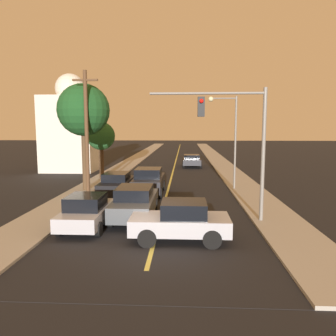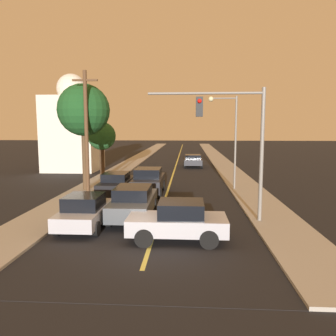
% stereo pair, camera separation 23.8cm
% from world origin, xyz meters
% --- Properties ---
extents(ground_plane, '(200.00, 200.00, 0.00)m').
position_xyz_m(ground_plane, '(0.00, 0.00, 0.00)').
color(ground_plane, black).
extents(road_surface, '(8.83, 80.00, 0.01)m').
position_xyz_m(road_surface, '(0.00, 36.00, 0.01)').
color(road_surface, black).
rests_on(road_surface, ground).
extents(sidewalk_left, '(2.50, 80.00, 0.12)m').
position_xyz_m(sidewalk_left, '(-5.67, 36.00, 0.06)').
color(sidewalk_left, '#9E998E').
rests_on(sidewalk_left, ground).
extents(sidewalk_right, '(2.50, 80.00, 0.12)m').
position_xyz_m(sidewalk_right, '(5.67, 36.00, 0.06)').
color(sidewalk_right, '#9E998E').
rests_on(sidewalk_right, ground).
extents(car_near_lane_front, '(1.99, 4.70, 1.63)m').
position_xyz_m(car_near_lane_front, '(-1.24, 3.88, 0.84)').
color(car_near_lane_front, '#474C51').
rests_on(car_near_lane_front, ground).
extents(car_near_lane_second, '(2.03, 4.46, 1.76)m').
position_xyz_m(car_near_lane_second, '(-1.24, 9.96, 0.89)').
color(car_near_lane_second, black).
rests_on(car_near_lane_second, ground).
extents(car_outer_lane_front, '(1.88, 3.96, 1.51)m').
position_xyz_m(car_outer_lane_front, '(-3.18, 2.35, 0.76)').
color(car_outer_lane_front, '#A5A8B2').
rests_on(car_outer_lane_front, ground).
extents(car_outer_lane_second, '(1.85, 4.42, 1.61)m').
position_xyz_m(car_outer_lane_second, '(-3.18, 8.88, 0.83)').
color(car_outer_lane_second, black).
rests_on(car_outer_lane_second, ground).
extents(car_far_oncoming, '(2.09, 4.18, 1.38)m').
position_xyz_m(car_far_oncoming, '(1.99, 25.40, 0.74)').
color(car_far_oncoming, black).
rests_on(car_far_oncoming, ground).
extents(car_crossing_right, '(3.91, 1.94, 1.59)m').
position_xyz_m(car_crossing_right, '(1.05, 0.88, 0.81)').
color(car_crossing_right, '#A5A8B2').
rests_on(car_crossing_right, ground).
extents(traffic_signal_mast, '(5.35, 0.42, 6.16)m').
position_xyz_m(traffic_signal_mast, '(3.56, 3.56, 4.34)').
color(traffic_signal_mast, slate).
rests_on(traffic_signal_mast, ground).
extents(streetlamp_right, '(2.03, 0.36, 6.53)m').
position_xyz_m(streetlamp_right, '(4.26, 11.69, 4.38)').
color(streetlamp_right, slate).
rests_on(streetlamp_right, ground).
extents(utility_pole_left, '(1.60, 0.24, 7.88)m').
position_xyz_m(utility_pole_left, '(-5.02, 8.73, 4.22)').
color(utility_pole_left, '#513823').
rests_on(utility_pole_left, ground).
extents(tree_left_near, '(3.55, 3.55, 7.32)m').
position_xyz_m(tree_left_near, '(-5.73, 10.53, 5.61)').
color(tree_left_near, '#4C3823').
rests_on(tree_left_near, ground).
extents(tree_left_far, '(2.42, 2.42, 4.84)m').
position_xyz_m(tree_left_far, '(-6.04, 16.21, 3.68)').
color(tree_left_far, '#3D2B1C').
rests_on(tree_left_far, ground).
extents(domed_building_left, '(5.21, 5.21, 9.90)m').
position_xyz_m(domed_building_left, '(-10.52, 21.80, 4.33)').
color(domed_building_left, beige).
rests_on(domed_building_left, ground).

